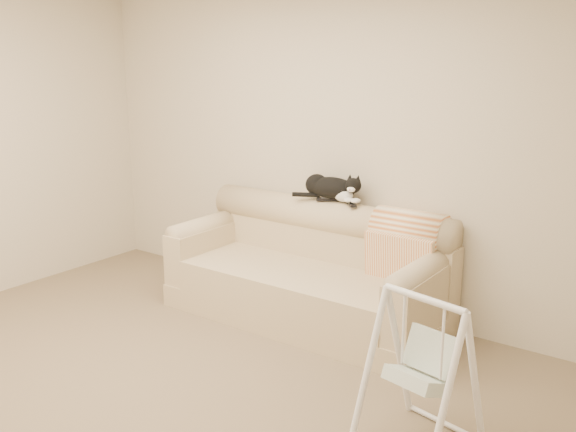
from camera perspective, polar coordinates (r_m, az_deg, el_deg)
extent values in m
plane|color=brown|center=(4.10, -11.35, -15.82)|extent=(5.00, 5.00, 0.00)
cube|color=beige|center=(5.16, 4.44, 6.03)|extent=(5.00, 0.04, 2.60)
cube|color=#B7A58C|center=(5.10, 1.36, -8.16)|extent=(2.20, 0.90, 0.18)
cube|color=#B7A58C|center=(4.94, 0.64, -6.31)|extent=(1.80, 0.68, 0.24)
cube|color=#B7A58C|center=(5.25, 3.49, -3.56)|extent=(2.20, 0.22, 0.50)
cylinder|color=#B7A58C|center=(5.16, 3.55, -0.11)|extent=(2.16, 0.28, 0.28)
cube|color=#B7A58C|center=(5.59, -7.02, -2.97)|extent=(0.20, 0.88, 0.42)
cylinder|color=#B7A58C|center=(5.53, -7.09, -0.89)|extent=(0.18, 0.84, 0.18)
cube|color=#B7A58C|center=(4.54, 11.80, -7.30)|extent=(0.20, 0.88, 0.42)
cylinder|color=#B7A58C|center=(4.47, 11.94, -4.79)|extent=(0.18, 0.84, 0.18)
cube|color=black|center=(5.11, 3.56, 1.49)|extent=(0.18, 0.13, 0.02)
cube|color=gray|center=(5.10, 3.56, 1.64)|extent=(0.11, 0.08, 0.01)
cube|color=black|center=(4.98, 5.67, 1.09)|extent=(0.15, 0.16, 0.02)
ellipsoid|color=black|center=(5.08, 3.95, 2.51)|extent=(0.42, 0.24, 0.17)
ellipsoid|color=black|center=(5.15, 2.59, 2.80)|extent=(0.21, 0.19, 0.17)
ellipsoid|color=white|center=(5.01, 4.94, 1.93)|extent=(0.17, 0.12, 0.12)
ellipsoid|color=black|center=(4.95, 5.81, 2.71)|extent=(0.14, 0.14, 0.12)
ellipsoid|color=white|center=(4.91, 5.64, 2.40)|extent=(0.07, 0.06, 0.05)
sphere|color=#BF7272|center=(4.89, 5.52, 2.35)|extent=(0.01, 0.01, 0.01)
cone|color=black|center=(4.97, 5.52, 3.43)|extent=(0.07, 0.07, 0.06)
cone|color=black|center=(4.94, 6.25, 3.35)|extent=(0.06, 0.06, 0.06)
sphere|color=#B67425|center=(4.92, 5.37, 2.73)|extent=(0.02, 0.02, 0.02)
sphere|color=#B67425|center=(4.90, 5.84, 2.68)|extent=(0.02, 0.02, 0.02)
ellipsoid|color=white|center=(4.96, 5.43, 1.44)|extent=(0.08, 0.10, 0.04)
ellipsoid|color=white|center=(4.94, 6.02, 1.37)|extent=(0.08, 0.10, 0.04)
cylinder|color=black|center=(5.13, 1.62, 1.91)|extent=(0.21, 0.13, 0.04)
cylinder|color=orange|center=(4.82, 10.82, -1.36)|extent=(0.53, 0.33, 0.33)
cube|color=orange|center=(4.74, 9.82, -4.15)|extent=(0.53, 0.09, 0.42)
cylinder|color=white|center=(3.54, 7.16, -13.08)|extent=(0.09, 0.30, 0.85)
cylinder|color=white|center=(3.72, 9.81, -11.74)|extent=(0.09, 0.30, 0.85)
cylinder|color=white|center=(3.29, 13.83, -15.67)|extent=(0.09, 0.30, 0.85)
cylinder|color=white|center=(3.49, 16.28, -14.03)|extent=(0.09, 0.30, 0.85)
cylinder|color=white|center=(3.33, 12.04, -7.21)|extent=(0.48, 0.13, 0.04)
cylinder|color=white|center=(3.89, 13.73, -17.46)|extent=(0.48, 0.12, 0.03)
cube|color=white|center=(3.50, 11.38, -14.16)|extent=(0.32, 0.30, 0.16)
cube|color=white|center=(3.52, 12.58, -11.64)|extent=(0.30, 0.18, 0.22)
cylinder|color=white|center=(3.47, 10.23, -9.78)|extent=(0.01, 0.01, 0.40)
cylinder|color=white|center=(3.35, 13.57, -10.91)|extent=(0.01, 0.01, 0.40)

